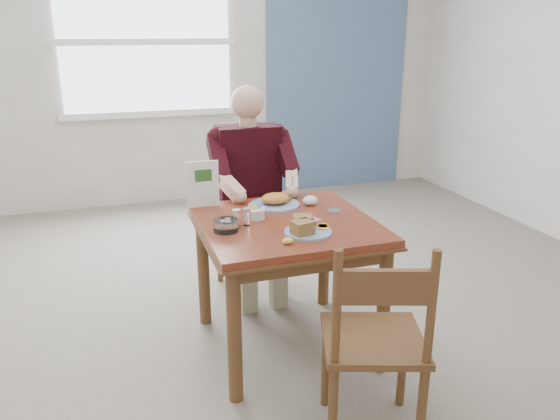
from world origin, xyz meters
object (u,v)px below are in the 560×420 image
object	(u,v)px
near_plate	(306,227)
far_plate	(276,201)
table	(287,240)
chair_far	(248,221)
chair_near	(375,343)
diner	(251,177)

from	to	relation	value
near_plate	far_plate	size ratio (longest dim) A/B	0.74
table	chair_far	world-z (taller)	chair_far
chair_near	near_plate	bearing A→B (deg)	96.90
far_plate	diner	bearing A→B (deg)	93.01
diner	near_plate	bearing A→B (deg)	-88.14
chair_near	near_plate	world-z (taller)	chair_near
chair_near	near_plate	distance (m)	0.70
chair_far	diner	bearing A→B (deg)	-89.99
chair_near	diner	bearing A→B (deg)	93.91
table	near_plate	world-z (taller)	near_plate
chair_near	diner	xyz separation A→B (m)	(-0.11, 1.54, 0.33)
chair_far	diner	world-z (taller)	diner
table	chair_near	distance (m)	0.85
table	near_plate	xyz separation A→B (m)	(0.03, -0.21, 0.14)
table	diner	bearing A→B (deg)	90.00
diner	far_plate	world-z (taller)	diner
diner	chair_near	bearing A→B (deg)	-86.09
chair_far	near_plate	world-z (taller)	chair_far
diner	far_plate	xyz separation A→B (m)	(0.02, -0.45, -0.03)
table	far_plate	distance (m)	0.30
chair_far	chair_near	bearing A→B (deg)	-86.30
chair_near	chair_far	bearing A→B (deg)	93.70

